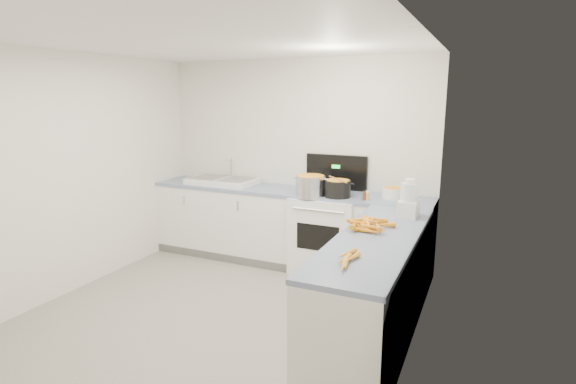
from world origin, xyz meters
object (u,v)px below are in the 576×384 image
at_px(stove, 327,232).
at_px(spice_jar, 367,196).
at_px(sink, 223,181).
at_px(mixing_bowl, 393,193).
at_px(steel_pot, 311,186).
at_px(black_pot, 338,189).
at_px(food_processor, 409,201).
at_px(extract_bottle, 364,196).

height_order(stove, spice_jar, stove).
xyz_separation_m(sink, mixing_bowl, (2.19, 0.05, 0.02)).
xyz_separation_m(steel_pot, black_pot, (0.31, 0.05, -0.02)).
relative_size(black_pot, food_processor, 0.82).
height_order(steel_pot, spice_jar, steel_pot).
bearing_deg(extract_bottle, sink, 174.69).
bearing_deg(extract_bottle, mixing_bowl, 40.72).
distance_m(steel_pot, food_processor, 1.28).
height_order(extract_bottle, spice_jar, extract_bottle).
distance_m(steel_pot, extract_bottle, 0.63).
relative_size(stove, spice_jar, 16.65).
xyz_separation_m(black_pot, mixing_bowl, (0.59, 0.19, -0.03)).
bearing_deg(spice_jar, extract_bottle, -133.37).
height_order(steel_pot, food_processor, food_processor).
height_order(spice_jar, food_processor, food_processor).
bearing_deg(sink, spice_jar, -4.53).
distance_m(mixing_bowl, food_processor, 0.79).
bearing_deg(black_pot, mixing_bowl, 18.09).
distance_m(black_pot, extract_bottle, 0.32).
xyz_separation_m(stove, steel_pot, (-0.15, -0.18, 0.57)).
xyz_separation_m(extract_bottle, food_processor, (0.55, -0.50, 0.10)).
relative_size(mixing_bowl, spice_jar, 3.10).
bearing_deg(mixing_bowl, sink, -178.64).
xyz_separation_m(steel_pot, extract_bottle, (0.62, 0.01, -0.05)).
bearing_deg(black_pot, sink, 175.03).
bearing_deg(black_pot, food_processor, -31.88).
bearing_deg(food_processor, stove, 146.95).
height_order(stove, black_pot, stove).
bearing_deg(mixing_bowl, black_pot, -161.91).
xyz_separation_m(steel_pot, mixing_bowl, (0.89, 0.24, -0.05)).
bearing_deg(black_pot, stove, 140.81).
relative_size(mixing_bowl, food_processor, 0.71).
xyz_separation_m(mixing_bowl, food_processor, (0.29, -0.73, 0.10)).
relative_size(extract_bottle, spice_jar, 1.22).
height_order(mixing_bowl, food_processor, food_processor).
bearing_deg(extract_bottle, stove, 160.88).
xyz_separation_m(stove, spice_jar, (0.49, -0.14, 0.51)).
distance_m(stove, spice_jar, 0.72).
height_order(steel_pot, black_pot, steel_pot).
bearing_deg(sink, mixing_bowl, 1.36).
bearing_deg(food_processor, spice_jar, 135.15).
bearing_deg(steel_pot, spice_jar, 3.28).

